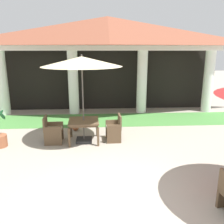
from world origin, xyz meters
The scene contains 8 objects.
ground_plane centered at (0.00, 0.00, 0.00)m, with size 60.00×60.00×0.00m, color #9E9384.
background_pavilion centered at (0.00, 7.38, 3.46)m, with size 11.19×2.67×4.52m.
lawn_strip centered at (0.00, 5.99, 0.00)m, with size 12.99×2.07×0.01m, color #47843D.
patio_table_near_foreground centered at (-0.99, 3.48, 0.66)m, with size 1.04×1.04×0.76m.
patio_umbrella_near_foreground centered at (-0.99, 3.48, 2.67)m, with size 2.59×2.59×2.92m.
patio_chair_near_foreground_east centered at (0.06, 3.52, 0.42)m, with size 0.52×0.65×0.91m.
patio_chair_near_foreground_west centered at (-2.04, 3.43, 0.41)m, with size 0.61×0.64×0.92m.
terracotta_urn centered at (-1.38, 4.59, 0.20)m, with size 0.28×0.28×0.48m.
Camera 1 is at (-0.49, -4.32, 3.09)m, focal length 38.49 mm.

